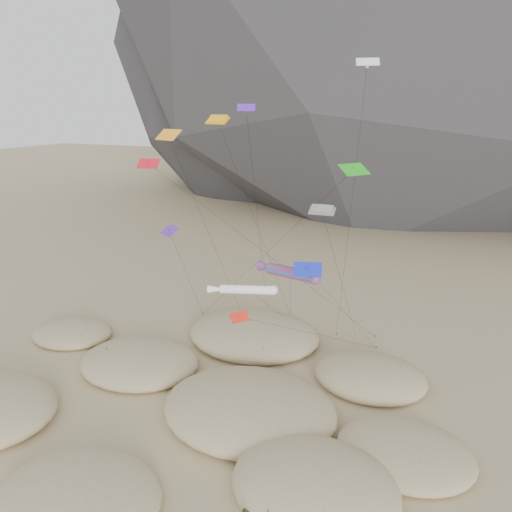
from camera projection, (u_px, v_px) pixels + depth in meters
The scene contains 9 objects.
ground at pixel (190, 430), 42.40m from camera, with size 500.00×500.00×0.00m, color #CCB789.
dunes at pixel (203, 393), 46.59m from camera, with size 49.52×39.53×3.44m.
dune_grass at pixel (207, 398), 45.55m from camera, with size 42.86×27.94×1.54m.
kite_stakes at pixel (299, 325), 62.38m from camera, with size 22.90×6.54×0.30m.
rainbow_tube_kite at pixel (289, 272), 43.89m from camera, with size 9.05×19.52×13.26m.
white_tube_kite at pixel (244, 290), 44.19m from camera, with size 6.46×18.71×11.49m.
orange_parafoil at pixel (218, 122), 51.78m from camera, with size 8.15×7.63×25.57m.
multi_parafoil at pixel (322, 211), 47.56m from camera, with size 3.63×9.54×17.43m.
delta_kites at pixel (251, 190), 45.55m from camera, with size 22.85×20.71×30.24m.
Camera 1 is at (19.30, -31.16, 26.58)m, focal length 35.00 mm.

